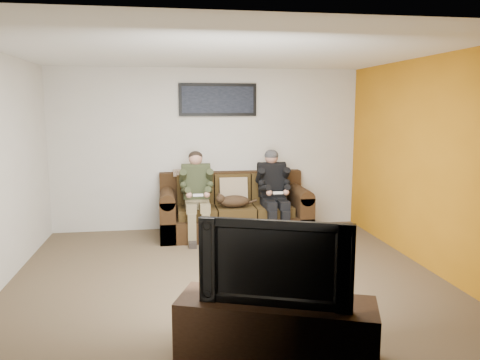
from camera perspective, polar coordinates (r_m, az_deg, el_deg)
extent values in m
plane|color=brown|center=(5.74, -1.72, -11.37)|extent=(5.00, 5.00, 0.00)
plane|color=silver|center=(5.42, -1.85, 15.39)|extent=(5.00, 5.00, 0.00)
plane|color=beige|center=(7.65, -3.89, 3.73)|extent=(5.00, 0.00, 5.00)
plane|color=beige|center=(3.23, 3.21, -3.39)|extent=(5.00, 0.00, 5.00)
plane|color=beige|center=(6.25, 21.63, 1.96)|extent=(0.00, 4.50, 4.50)
plane|color=#C47913|center=(6.24, 21.55, 1.96)|extent=(0.00, 4.50, 4.50)
cube|color=black|center=(7.39, -0.66, -5.42)|extent=(2.31, 1.00, 0.31)
cube|color=black|center=(7.67, -1.09, -1.29)|extent=(2.31, 0.21, 0.63)
cube|color=black|center=(7.28, -8.80, -4.48)|extent=(0.23, 1.00, 0.63)
cube|color=black|center=(7.57, 7.15, -3.93)|extent=(0.23, 1.00, 0.63)
cylinder|color=black|center=(7.22, -8.86, -2.04)|extent=(0.23, 1.00, 0.23)
cylinder|color=black|center=(7.51, 7.20, -1.58)|extent=(0.23, 1.00, 0.23)
cube|color=#3D2C12|center=(7.23, -5.29, -3.91)|extent=(0.58, 0.63, 0.15)
cube|color=#3D2C12|center=(7.46, -5.48, -1.13)|extent=(0.58, 0.15, 0.46)
cube|color=#3D2C12|center=(7.29, -0.61, -3.77)|extent=(0.58, 0.63, 0.15)
cube|color=#3D2C12|center=(7.52, -0.94, -1.01)|extent=(0.58, 0.15, 0.46)
cube|color=#3D2C12|center=(7.40, 3.97, -3.60)|extent=(0.58, 0.63, 0.15)
cube|color=#3D2C12|center=(7.62, 3.49, -0.89)|extent=(0.58, 0.15, 0.46)
cube|color=#9A8265|center=(7.41, -0.81, -1.33)|extent=(0.44, 0.21, 0.44)
cube|color=tan|center=(7.54, -6.36, 0.90)|extent=(0.47, 0.23, 0.08)
cube|color=#7C6E4D|center=(7.17, -5.29, -2.85)|extent=(0.36, 0.30, 0.14)
cube|color=#2F341F|center=(7.21, -5.38, -0.35)|extent=(0.40, 0.30, 0.53)
cylinder|color=#2F341F|center=(7.20, -5.41, 1.32)|extent=(0.44, 0.18, 0.18)
sphere|color=tan|center=(7.20, -5.44, 2.60)|extent=(0.21, 0.21, 0.21)
cube|color=#7C6E4D|center=(6.97, -6.01, -3.28)|extent=(0.15, 0.42, 0.13)
cube|color=#7C6E4D|center=(6.98, -4.37, -3.24)|extent=(0.15, 0.42, 0.13)
cube|color=#7C6E4D|center=(6.84, -5.88, -6.02)|extent=(0.12, 0.13, 0.46)
cube|color=#7C6E4D|center=(6.86, -4.20, -5.96)|extent=(0.12, 0.13, 0.46)
cube|color=black|center=(6.82, -5.82, -7.74)|extent=(0.11, 0.26, 0.08)
cube|color=black|center=(6.83, -4.13, -7.68)|extent=(0.11, 0.26, 0.08)
cylinder|color=#2F341F|center=(7.12, -6.96, 0.31)|extent=(0.11, 0.30, 0.28)
cylinder|color=#2F341F|center=(7.14, -3.75, 0.39)|extent=(0.11, 0.30, 0.28)
cylinder|color=#2F341F|center=(6.93, -6.62, -1.26)|extent=(0.14, 0.32, 0.15)
cylinder|color=#2F341F|center=(6.95, -3.82, -1.19)|extent=(0.14, 0.32, 0.15)
sphere|color=tan|center=(6.82, -6.24, -1.84)|extent=(0.09, 0.09, 0.09)
sphere|color=tan|center=(6.84, -4.06, -1.78)|extent=(0.09, 0.09, 0.09)
cube|color=white|center=(6.81, -5.14, -1.84)|extent=(0.15, 0.04, 0.03)
ellipsoid|color=black|center=(7.21, -5.45, 2.85)|extent=(0.22, 0.22, 0.17)
cube|color=black|center=(7.34, 4.04, -2.56)|extent=(0.36, 0.30, 0.14)
cube|color=black|center=(7.38, 3.89, -0.12)|extent=(0.40, 0.30, 0.53)
cylinder|color=black|center=(7.37, 3.87, 1.51)|extent=(0.44, 0.18, 0.18)
sphere|color=#A16D5A|center=(7.37, 3.85, 2.77)|extent=(0.21, 0.21, 0.21)
cube|color=black|center=(7.13, 3.61, -2.98)|extent=(0.15, 0.42, 0.13)
cube|color=black|center=(7.17, 5.17, -2.92)|extent=(0.15, 0.42, 0.13)
cube|color=black|center=(7.00, 3.94, -5.64)|extent=(0.12, 0.13, 0.46)
cube|color=black|center=(7.05, 5.54, -5.57)|extent=(0.12, 0.13, 0.46)
cube|color=black|center=(6.98, 4.07, -7.32)|extent=(0.11, 0.26, 0.08)
cube|color=black|center=(7.02, 5.68, -7.23)|extent=(0.11, 0.26, 0.08)
cylinder|color=black|center=(7.25, 2.48, 0.53)|extent=(0.11, 0.30, 0.28)
cylinder|color=black|center=(7.34, 5.54, 0.60)|extent=(0.11, 0.30, 0.28)
cylinder|color=black|center=(7.07, 3.06, -1.00)|extent=(0.14, 0.32, 0.15)
cylinder|color=black|center=(7.15, 5.73, -0.93)|extent=(0.14, 0.32, 0.15)
sphere|color=#A16D5A|center=(6.98, 3.58, -1.57)|extent=(0.09, 0.09, 0.09)
sphere|color=#A16D5A|center=(7.04, 5.65, -1.50)|extent=(0.09, 0.09, 0.09)
cube|color=white|center=(6.99, 4.66, -1.56)|extent=(0.15, 0.04, 0.03)
ellipsoid|color=black|center=(7.37, 3.85, 3.00)|extent=(0.22, 0.22, 0.19)
ellipsoid|color=#442D1A|center=(7.16, -0.69, -2.62)|extent=(0.47, 0.26, 0.19)
sphere|color=#442D1A|center=(7.09, -2.42, -2.29)|extent=(0.14, 0.14, 0.14)
cone|color=#442D1A|center=(7.04, -2.55, -1.79)|extent=(0.04, 0.04, 0.04)
cone|color=#442D1A|center=(7.11, -2.61, -1.68)|extent=(0.04, 0.04, 0.04)
cylinder|color=#442D1A|center=(7.25, 1.13, -2.75)|extent=(0.26, 0.13, 0.08)
cube|color=black|center=(7.60, -2.72, 9.75)|extent=(1.25, 0.04, 0.52)
cube|color=black|center=(7.58, -2.70, 9.75)|extent=(1.15, 0.01, 0.42)
cube|color=black|center=(3.90, 4.39, -17.70)|extent=(1.63, 1.01, 0.49)
imported|color=black|center=(3.68, 4.49, -9.60)|extent=(1.15, 0.55, 0.67)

